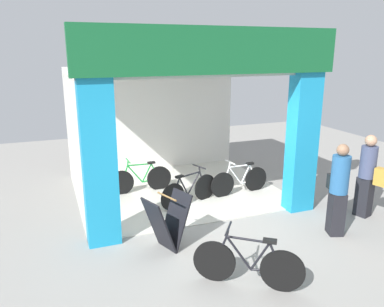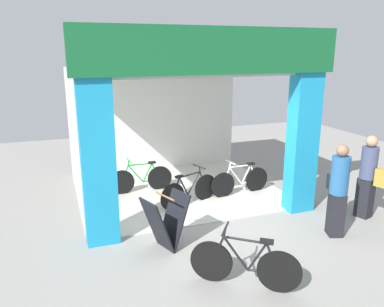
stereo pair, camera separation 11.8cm
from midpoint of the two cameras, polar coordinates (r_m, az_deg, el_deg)
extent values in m
plane|color=gray|center=(7.44, 2.22, -10.39)|extent=(17.09, 17.09, 0.00)
cube|color=beige|center=(9.06, -2.55, -5.50)|extent=(4.54, 3.79, 0.02)
cube|color=silver|center=(10.45, -6.00, 5.18)|extent=(4.54, 0.12, 2.81)
cube|color=#198CBF|center=(6.44, -14.18, -1.55)|extent=(0.55, 0.36, 2.81)
cube|color=#198CBF|center=(7.94, 15.69, 1.48)|extent=(0.55, 0.36, 2.81)
cube|color=#14592D|center=(6.57, 3.06, 15.11)|extent=(4.74, 0.20, 0.78)
cube|color=silver|center=(8.49, -2.78, 12.29)|extent=(4.54, 3.79, 0.06)
cylinder|color=black|center=(9.05, -5.30, -3.69)|extent=(0.58, 0.04, 0.58)
cylinder|color=black|center=(8.86, -10.89, -4.33)|extent=(0.58, 0.04, 0.58)
cylinder|color=#198C33|center=(9.01, -6.59, -3.98)|extent=(0.39, 0.03, 0.08)
cylinder|color=#198C33|center=(8.93, -7.13, -2.89)|extent=(0.25, 0.03, 0.44)
cylinder|color=#198C33|center=(8.86, -8.87, -3.04)|extent=(0.36, 0.03, 0.45)
cylinder|color=#198C33|center=(8.82, -8.22, -1.66)|extent=(0.56, 0.03, 0.05)
cylinder|color=#198C33|center=(8.97, -5.94, -2.62)|extent=(0.19, 0.03, 0.39)
cylinder|color=#198C33|center=(8.81, -10.38, -3.07)|extent=(0.17, 0.03, 0.40)
cylinder|color=#198C33|center=(8.75, -9.94, -1.43)|extent=(0.05, 0.03, 0.12)
cylinder|color=#198C33|center=(8.74, -9.90, -1.06)|extent=(0.03, 0.40, 0.03)
cube|color=black|center=(8.88, -6.48, -1.36)|extent=(0.18, 0.09, 0.04)
cylinder|color=black|center=(9.05, 9.14, -3.81)|extent=(0.59, 0.09, 0.58)
cylinder|color=black|center=(8.58, 4.19, -4.72)|extent=(0.59, 0.09, 0.58)
cylinder|color=white|center=(8.94, 8.01, -4.15)|extent=(0.39, 0.07, 0.08)
cylinder|color=white|center=(8.84, 7.62, -3.07)|extent=(0.26, 0.05, 0.44)
cylinder|color=white|center=(8.69, 6.09, -3.29)|extent=(0.36, 0.06, 0.46)
cylinder|color=white|center=(8.68, 6.76, -1.86)|extent=(0.56, 0.08, 0.05)
cylinder|color=white|center=(8.94, 8.67, -2.75)|extent=(0.19, 0.05, 0.39)
cylinder|color=white|center=(8.56, 4.74, -3.39)|extent=(0.18, 0.05, 0.41)
cylinder|color=white|center=(8.53, 5.24, -1.68)|extent=(0.05, 0.04, 0.12)
cylinder|color=white|center=(8.51, 5.30, -1.29)|extent=(0.07, 0.41, 0.03)
cube|color=black|center=(8.83, 8.29, -1.49)|extent=(0.18, 0.10, 0.04)
cylinder|color=black|center=(7.90, -3.32, -6.52)|extent=(0.56, 0.23, 0.58)
cylinder|color=black|center=(8.44, 1.58, -5.06)|extent=(0.56, 0.23, 0.58)
cylinder|color=black|center=(8.03, -2.11, -6.30)|extent=(0.38, 0.16, 0.08)
cylinder|color=black|center=(8.01, -1.66, -4.91)|extent=(0.25, 0.11, 0.44)
cylinder|color=black|center=(8.17, -0.13, -4.43)|extent=(0.35, 0.15, 0.46)
cylinder|color=black|center=(8.04, -0.75, -3.19)|extent=(0.54, 0.21, 0.05)
cylinder|color=black|center=(7.89, -2.77, -5.07)|extent=(0.19, 0.09, 0.39)
cylinder|color=black|center=(8.31, 1.12, -3.93)|extent=(0.17, 0.09, 0.40)
cylinder|color=black|center=(8.18, 0.71, -2.37)|extent=(0.06, 0.05, 0.12)
cylinder|color=black|center=(8.16, 0.66, -1.99)|extent=(0.16, 0.39, 0.03)
cube|color=black|center=(7.87, -2.32, -3.47)|extent=(0.20, 0.14, 0.04)
cylinder|color=black|center=(5.56, 12.74, -16.76)|extent=(0.52, 0.40, 0.61)
cylinder|color=black|center=(5.65, 2.73, -15.78)|extent=(0.52, 0.40, 0.61)
cylinder|color=black|center=(5.58, 10.33, -16.77)|extent=(0.35, 0.27, 0.08)
cylinder|color=black|center=(5.48, 9.52, -14.92)|extent=(0.23, 0.19, 0.46)
cylinder|color=black|center=(5.50, 6.38, -14.55)|extent=(0.32, 0.25, 0.48)
cylinder|color=black|center=(5.38, 7.73, -12.62)|extent=(0.49, 0.38, 0.05)
cylinder|color=black|center=(5.46, 11.73, -14.90)|extent=(0.18, 0.15, 0.41)
cylinder|color=black|center=(5.53, 3.74, -14.06)|extent=(0.17, 0.14, 0.43)
cylinder|color=black|center=(5.39, 4.70, -11.67)|extent=(0.06, 0.06, 0.13)
cylinder|color=black|center=(5.36, 4.81, -11.10)|extent=(0.28, 0.36, 0.03)
cube|color=black|center=(5.35, 10.93, -12.71)|extent=(0.20, 0.19, 0.05)
cube|color=black|center=(6.31, -5.51, -10.71)|extent=(0.51, 0.58, 0.94)
cube|color=black|center=(6.49, -3.02, -9.88)|extent=(0.51, 0.58, 0.94)
cylinder|color=olive|center=(6.21, -4.33, -6.43)|extent=(0.19, 0.47, 0.03)
cube|color=black|center=(7.33, 20.29, -8.39)|extent=(0.32, 0.34, 0.79)
cylinder|color=#26598C|center=(7.09, 20.83, -2.95)|extent=(0.40, 0.40, 0.67)
sphere|color=#8C664C|center=(6.97, 21.17, 0.50)|extent=(0.21, 0.21, 0.21)
cube|color=black|center=(7.41, 19.82, -4.02)|extent=(0.21, 0.26, 0.27)
cube|color=black|center=(8.33, 23.92, -5.89)|extent=(0.31, 0.33, 0.80)
cylinder|color=#3F4766|center=(8.12, 24.46, -1.17)|extent=(0.38, 0.38, 0.63)
sphere|color=tan|center=(8.02, 24.79, 1.76)|extent=(0.22, 0.22, 0.22)
cube|color=#BF8C33|center=(8.05, 26.22, -3.21)|extent=(0.24, 0.31, 0.34)
camera|label=1|loc=(0.06, -90.43, -0.12)|focal=35.71mm
camera|label=2|loc=(0.06, 89.57, 0.12)|focal=35.71mm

